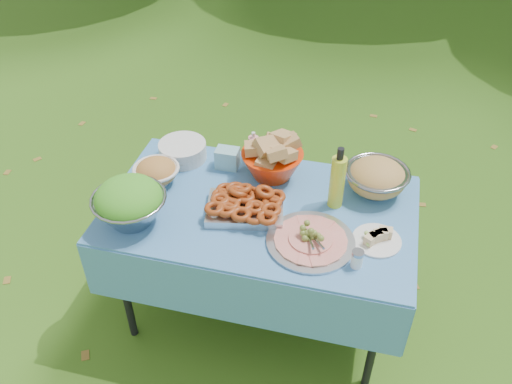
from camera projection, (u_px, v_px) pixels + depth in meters
ground at (260, 309)px, 3.06m from camera, size 80.00×80.00×0.00m
picnic_table at (260, 263)px, 2.82m from camera, size 1.46×0.86×0.76m
salad_bowl at (129, 202)px, 2.44m from camera, size 0.44×0.44×0.22m
pasta_bowl_white at (156, 171)px, 2.69m from camera, size 0.26×0.26×0.13m
plate_stack at (183, 151)px, 2.86m from camera, size 0.28×0.28×0.09m
wipes_box at (227, 158)px, 2.80m from camera, size 0.12×0.09×0.11m
sanitizer_bottle at (253, 145)px, 2.85m from camera, size 0.06×0.06×0.16m
bread_bowl at (272, 158)px, 2.71m from camera, size 0.40×0.40×0.21m
pasta_bowl_steel at (377, 177)px, 2.63m from camera, size 0.39×0.39×0.17m
fried_tray at (245, 205)px, 2.52m from camera, size 0.40×0.32×0.08m
charcuterie_platter at (311, 235)px, 2.36m from camera, size 0.46×0.46×0.09m
oil_bottle at (338, 177)px, 2.49m from camera, size 0.08×0.08×0.32m
cheese_plate at (377, 236)px, 2.38m from camera, size 0.24×0.24×0.06m
shaker at (357, 259)px, 2.26m from camera, size 0.07×0.07×0.08m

